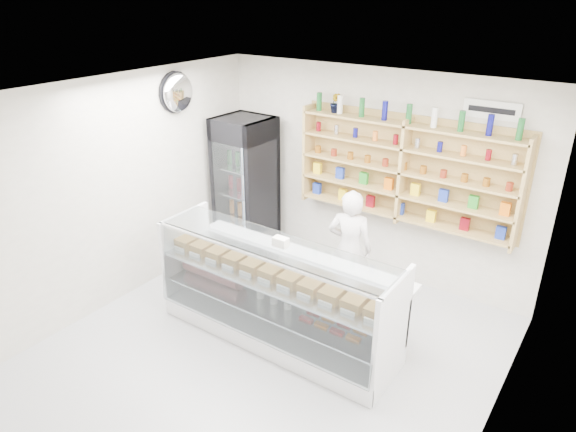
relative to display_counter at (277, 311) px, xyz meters
The scene contains 8 objects.
room 1.16m from the display_counter, 78.38° to the right, with size 5.00×5.00×5.00m.
display_counter is the anchor object (origin of this frame).
shop_worker 1.21m from the display_counter, 74.18° to the left, with size 0.55×0.36×1.52m, color silver.
drinks_cooler 2.32m from the display_counter, 137.89° to the left, with size 0.76×0.74×2.04m.
wall_shelving 2.33m from the display_counter, 72.26° to the left, with size 2.84×0.28×1.33m.
potted_plant 2.75m from the display_counter, 102.29° to the left, with size 0.14×0.12×0.26m, color #1E6626.
security_mirror 3.04m from the display_counter, 160.67° to the left, with size 0.15×0.50×0.50m, color silver.
wall_sign 3.27m from the display_counter, 53.14° to the left, with size 0.62×0.03×0.20m, color white.
Camera 1 is at (2.77, -3.44, 3.69)m, focal length 32.00 mm.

